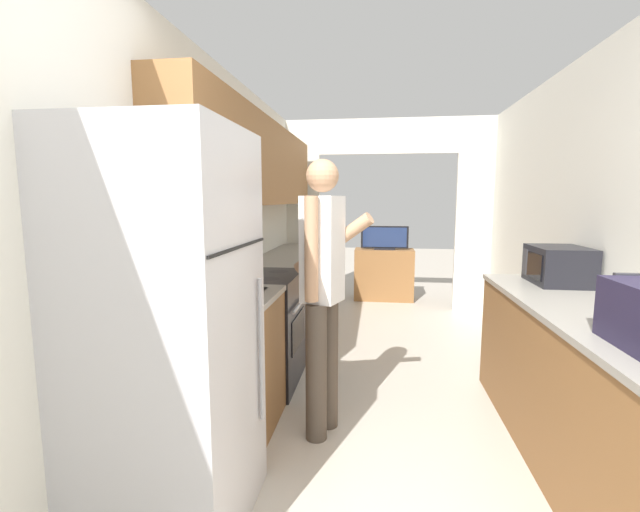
# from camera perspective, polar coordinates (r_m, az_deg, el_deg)

# --- Properties ---
(wall_left) EXTENTS (0.38, 7.11, 2.50)m
(wall_left) POSITION_cam_1_polar(r_m,az_deg,el_deg) (3.41, -12.64, 7.63)
(wall_left) COLOR silver
(wall_left) RESTS_ON ground_plane
(wall_right) EXTENTS (0.06, 7.11, 2.50)m
(wall_right) POSITION_cam_1_polar(r_m,az_deg,el_deg) (3.12, 35.91, 2.15)
(wall_right) COLOR silver
(wall_right) RESTS_ON ground_plane
(wall_far_with_doorway) EXTENTS (3.08, 0.06, 2.50)m
(wall_far_with_doorway) POSITION_cam_1_polar(r_m,az_deg,el_deg) (5.73, 8.87, 7.34)
(wall_far_with_doorway) COLOR silver
(wall_far_with_doorway) RESTS_ON ground_plane
(counter_left) EXTENTS (0.62, 3.46, 0.88)m
(counter_left) POSITION_cam_1_polar(r_m,az_deg,el_deg) (4.20, -5.39, -6.61)
(counter_left) COLOR brown
(counter_left) RESTS_ON ground_plane
(counter_right) EXTENTS (0.62, 2.23, 0.88)m
(counter_right) POSITION_cam_1_polar(r_m,az_deg,el_deg) (2.83, 32.13, -14.91)
(counter_right) COLOR brown
(counter_right) RESTS_ON ground_plane
(refrigerator) EXTENTS (0.69, 0.72, 1.77)m
(refrigerator) POSITION_cam_1_polar(r_m,az_deg,el_deg) (2.01, -19.56, -9.74)
(refrigerator) COLOR #B7B7BC
(refrigerator) RESTS_ON ground_plane
(range_oven) EXTENTS (0.66, 0.73, 1.02)m
(range_oven) POSITION_cam_1_polar(r_m,az_deg,el_deg) (3.49, -8.09, -9.51)
(range_oven) COLOR black
(range_oven) RESTS_ON ground_plane
(person) EXTENTS (0.54, 0.45, 1.70)m
(person) POSITION_cam_1_polar(r_m,az_deg,el_deg) (2.61, 0.31, -4.57)
(person) COLOR #4C4238
(person) RESTS_ON ground_plane
(microwave) EXTENTS (0.35, 0.45, 0.26)m
(microwave) POSITION_cam_1_polar(r_m,az_deg,el_deg) (3.41, 29.18, -1.09)
(microwave) COLOR black
(microwave) RESTS_ON counter_right
(tv_cabinet) EXTENTS (0.85, 0.42, 0.74)m
(tv_cabinet) POSITION_cam_1_polar(r_m,az_deg,el_deg) (6.36, 8.50, -2.42)
(tv_cabinet) COLOR brown
(tv_cabinet) RESTS_ON ground_plane
(television) EXTENTS (0.68, 0.16, 0.34)m
(television) POSITION_cam_1_polar(r_m,az_deg,el_deg) (6.25, 8.61, 2.38)
(television) COLOR black
(television) RESTS_ON tv_cabinet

